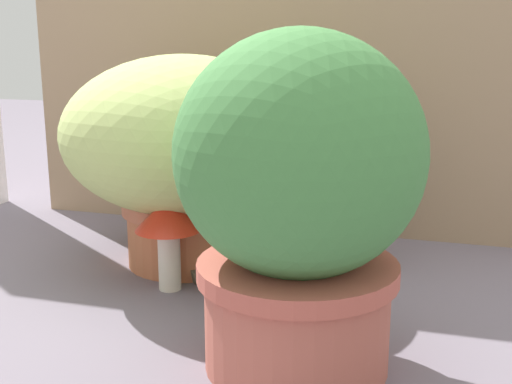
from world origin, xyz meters
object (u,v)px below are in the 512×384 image
object	(u,v)px
leafy_planter	(299,194)
cat	(307,207)
grass_planter	(184,145)
mushroom_ornament_red	(168,222)

from	to	relation	value
leafy_planter	cat	xyz separation A→B (m)	(-0.07, 0.38, -0.12)
grass_planter	mushroom_ornament_red	world-z (taller)	grass_planter
grass_planter	cat	xyz separation A→B (m)	(0.23, 0.03, -0.11)
cat	mushroom_ornament_red	xyz separation A→B (m)	(-0.21, -0.17, 0.00)
grass_planter	leafy_planter	bearing A→B (deg)	-48.58
cat	mushroom_ornament_red	world-z (taller)	cat
mushroom_ornament_red	leafy_planter	bearing A→B (deg)	-36.32
grass_planter	cat	bearing A→B (deg)	8.20
grass_planter	leafy_planter	distance (m)	0.46
grass_planter	cat	distance (m)	0.26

